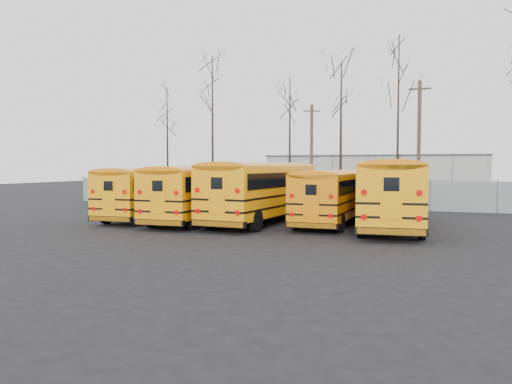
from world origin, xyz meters
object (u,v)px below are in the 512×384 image
at_px(bus_d, 333,192).
at_px(bus_e, 392,188).
at_px(bus_c, 264,187).
at_px(utility_pole_left, 312,152).
at_px(utility_pole_right, 419,140).
at_px(bus_b, 203,189).
at_px(bus_a, 157,188).

xyz_separation_m(bus_d, bus_e, (2.97, -0.66, 0.28)).
height_order(bus_c, utility_pole_left, utility_pole_left).
xyz_separation_m(bus_d, utility_pole_right, (3.46, 16.88, 3.38)).
height_order(bus_b, bus_c, bus_c).
xyz_separation_m(bus_a, bus_c, (6.48, 0.07, 0.18)).
distance_m(bus_c, bus_e, 6.51).
bearing_deg(bus_e, bus_b, 178.52).
bearing_deg(bus_a, bus_d, 1.96).
bearing_deg(utility_pole_left, utility_pole_right, -11.52).
relative_size(bus_c, utility_pole_left, 1.45).
height_order(bus_b, utility_pole_right, utility_pole_right).
xyz_separation_m(bus_d, utility_pole_left, (-4.94, 15.09, 2.48)).
bearing_deg(utility_pole_left, bus_b, -120.22).
relative_size(bus_e, utility_pole_right, 1.22).
relative_size(bus_d, utility_pole_right, 1.03).
bearing_deg(bus_c, bus_d, 14.75).
height_order(bus_e, utility_pole_left, utility_pole_left).
relative_size(bus_b, bus_e, 0.91).
bearing_deg(bus_d, bus_a, -175.19).
relative_size(bus_b, bus_d, 1.07).
bearing_deg(bus_a, bus_c, -1.65).
xyz_separation_m(bus_a, bus_b, (3.18, -0.52, 0.06)).
bearing_deg(bus_d, bus_e, -11.93).
xyz_separation_m(bus_e, utility_pole_left, (-7.91, 15.75, 2.20)).
height_order(bus_d, utility_pole_right, utility_pole_right).
relative_size(bus_a, bus_d, 1.04).
bearing_deg(utility_pole_right, bus_e, -92.25).
distance_m(bus_c, utility_pole_left, 15.98).
xyz_separation_m(bus_c, bus_d, (3.54, 0.67, -0.24)).
bearing_deg(bus_b, bus_a, 168.93).
bearing_deg(bus_b, bus_d, 8.67).
height_order(bus_a, bus_b, bus_b).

